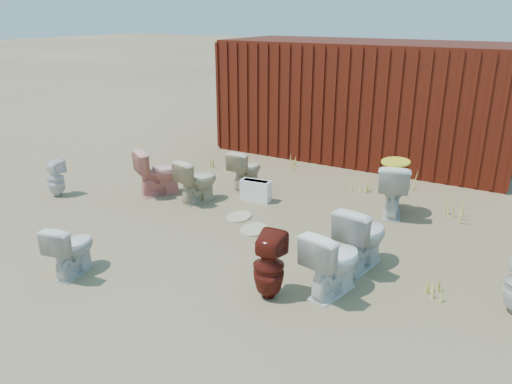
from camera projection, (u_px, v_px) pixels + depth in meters
The scene contains 21 objects.
ground at pixel (234, 243), 6.81m from camera, with size 100.00×100.00×0.00m, color brown.
shipping_container at pixel (366, 100), 10.60m from camera, with size 6.00×2.40×2.40m, color #4F1C0D.
toilet_front_a at pixel (71, 248), 5.92m from camera, with size 0.37×0.65×0.66m, color silver.
toilet_front_pink at pixel (160, 172), 8.49m from camera, with size 0.45×0.78×0.80m, color pink.
toilet_front_c at pixel (333, 261), 5.47m from camera, with size 0.44×0.77×0.79m, color white.
toilet_front_maroon at pixel (269, 266), 5.39m from camera, with size 0.34×0.35×0.76m, color #5D170F.
toilet_front_e at pixel (362, 236), 6.05m from camera, with size 0.46×0.80×0.81m, color silver.
toilet_back_a at pixel (55, 178), 8.44m from camera, with size 0.28×0.29×0.63m, color silver.
toilet_back_beige_left at pixel (246, 169), 8.79m from camera, with size 0.40×0.69×0.71m, color beige.
toilet_back_beige_right at pixel (197, 180), 8.18m from camera, with size 0.41×0.71×0.73m, color beige.
toilet_back_yellowlid at pixel (393, 189), 7.63m from camera, with size 0.47×0.82×0.83m, color silver.
yellow_lid at pixel (396, 162), 7.49m from camera, with size 0.42×0.53×0.03m, color yellow.
loose_tank at pixel (256, 191), 8.27m from camera, with size 0.50×0.20×0.35m, color white.
loose_lid_near at pixel (254, 229), 7.20m from camera, with size 0.38×0.49×0.02m, color tan.
loose_lid_far at pixel (239, 217), 7.64m from camera, with size 0.36×0.47×0.02m, color #BEAD8A.
weed_clump_a at pixel (217, 161), 10.04m from camera, with size 0.36×0.36×0.26m, color #C8C050.
weed_clump_b at pixel (359, 184), 8.73m from camera, with size 0.32×0.32×0.26m, color #C8C050.
weed_clump_c at pixel (452, 208), 7.55m from camera, with size 0.36×0.36×0.35m, color #C8C050.
weed_clump_d at pixel (295, 162), 9.98m from camera, with size 0.30×0.30×0.26m, color #C8C050.
weed_clump_e at pixel (410, 179), 8.88m from camera, with size 0.34×0.34×0.34m, color #C8C050.
weed_clump_f at pixel (440, 287), 5.51m from camera, with size 0.28×0.28×0.20m, color #C8C050.
Camera 1 is at (3.41, -5.14, 2.98)m, focal length 35.00 mm.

